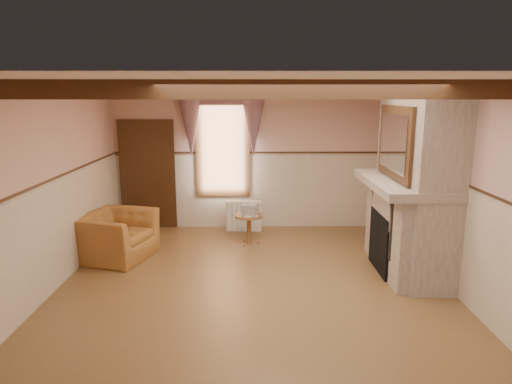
{
  "coord_description": "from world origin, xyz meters",
  "views": [
    {
      "loc": [
        0.01,
        -6.01,
        2.65
      ],
      "look_at": [
        0.05,
        0.8,
        1.19
      ],
      "focal_mm": 32.0,
      "sensor_mm": 36.0,
      "label": 1
    }
  ],
  "objects_px": {
    "radiator": "(244,216)",
    "oil_lamp": "(391,163)",
    "armchair": "(116,236)",
    "side_table": "(249,230)",
    "bowl": "(404,176)",
    "mantel_clock": "(392,166)"
  },
  "relations": [
    {
      "from": "side_table",
      "to": "mantel_clock",
      "type": "xyz_separation_m",
      "value": [
        2.32,
        -0.6,
        1.25
      ]
    },
    {
      "from": "armchair",
      "to": "oil_lamp",
      "type": "distance_m",
      "value": 4.65
    },
    {
      "from": "side_table",
      "to": "oil_lamp",
      "type": "distance_m",
      "value": 2.71
    },
    {
      "from": "armchair",
      "to": "side_table",
      "type": "height_order",
      "value": "armchair"
    },
    {
      "from": "radiator",
      "to": "bowl",
      "type": "bearing_deg",
      "value": -37.85
    },
    {
      "from": "armchair",
      "to": "oil_lamp",
      "type": "height_order",
      "value": "oil_lamp"
    },
    {
      "from": "side_table",
      "to": "mantel_clock",
      "type": "distance_m",
      "value": 2.7
    },
    {
      "from": "radiator",
      "to": "oil_lamp",
      "type": "relative_size",
      "value": 2.5
    },
    {
      "from": "mantel_clock",
      "to": "oil_lamp",
      "type": "height_order",
      "value": "oil_lamp"
    },
    {
      "from": "oil_lamp",
      "to": "bowl",
      "type": "bearing_deg",
      "value": -90.0
    },
    {
      "from": "radiator",
      "to": "bowl",
      "type": "distance_m",
      "value": 3.39
    },
    {
      "from": "radiator",
      "to": "side_table",
      "type": "bearing_deg",
      "value": -80.33
    },
    {
      "from": "armchair",
      "to": "radiator",
      "type": "distance_m",
      "value": 2.58
    },
    {
      "from": "bowl",
      "to": "oil_lamp",
      "type": "bearing_deg",
      "value": 90.0
    },
    {
      "from": "side_table",
      "to": "oil_lamp",
      "type": "relative_size",
      "value": 1.96
    },
    {
      "from": "armchair",
      "to": "bowl",
      "type": "xyz_separation_m",
      "value": [
        4.49,
        -0.52,
        1.08
      ]
    },
    {
      "from": "bowl",
      "to": "mantel_clock",
      "type": "relative_size",
      "value": 1.41
    },
    {
      "from": "mantel_clock",
      "to": "oil_lamp",
      "type": "bearing_deg",
      "value": 90.0
    },
    {
      "from": "radiator",
      "to": "bowl",
      "type": "height_order",
      "value": "bowl"
    },
    {
      "from": "oil_lamp",
      "to": "armchair",
      "type": "bearing_deg",
      "value": -178.27
    },
    {
      "from": "radiator",
      "to": "oil_lamp",
      "type": "height_order",
      "value": "oil_lamp"
    },
    {
      "from": "bowl",
      "to": "oil_lamp",
      "type": "distance_m",
      "value": 0.66
    }
  ]
}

